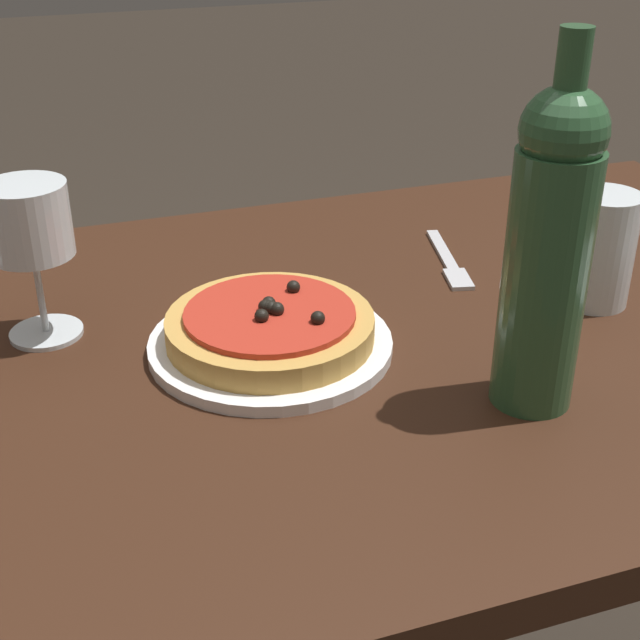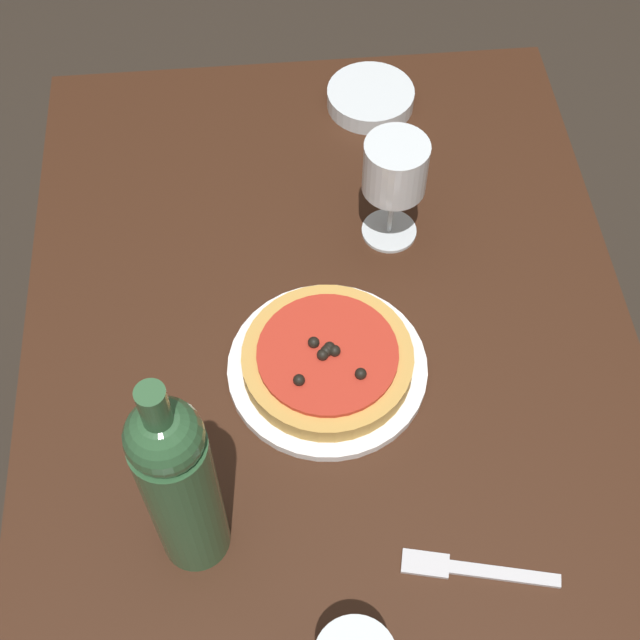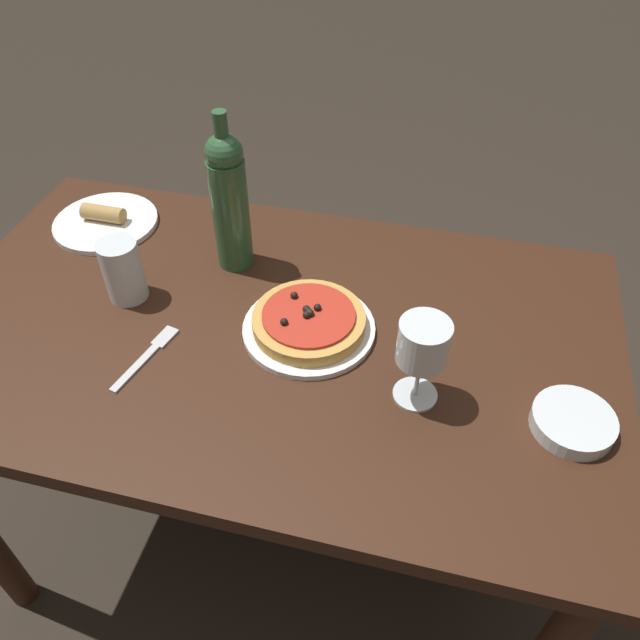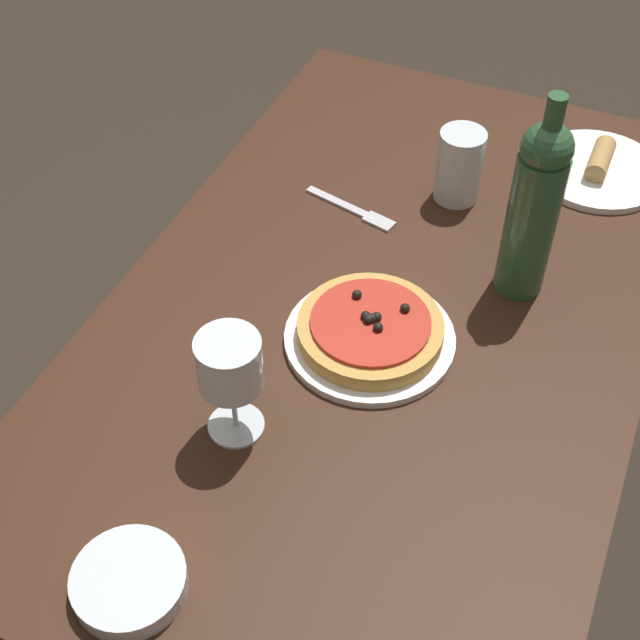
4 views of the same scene
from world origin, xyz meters
name	(u,v)px [view 2 (image 2 of 4)]	position (x,y,z in m)	size (l,w,h in m)	color
ground_plane	(333,611)	(0.00, 0.00, 0.00)	(14.00, 14.00, 0.00)	#2D261E
dining_table	(339,464)	(0.00, 0.00, 0.66)	(1.28, 0.76, 0.77)	#381E11
dinner_plate	(327,368)	(-0.08, -0.01, 0.77)	(0.24, 0.24, 0.01)	white
pizza	(328,359)	(-0.08, -0.01, 0.79)	(0.21, 0.21, 0.04)	gold
wine_glass	(395,171)	(-0.28, 0.10, 0.89)	(0.08, 0.08, 0.16)	silver
wine_bottle	(179,483)	(0.12, -0.17, 0.92)	(0.07, 0.07, 0.33)	#2D5633
side_bowl	(370,98)	(-0.53, 0.10, 0.78)	(0.13, 0.13, 0.03)	silver
fork	(469,569)	(0.18, 0.12, 0.77)	(0.06, 0.17, 0.00)	silver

